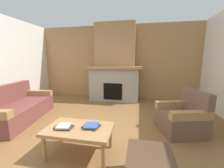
{
  "coord_description": "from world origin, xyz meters",
  "views": [
    {
      "loc": [
        0.87,
        -2.3,
        1.44
      ],
      "look_at": [
        0.26,
        0.81,
        0.89
      ],
      "focal_mm": 22.33,
      "sensor_mm": 36.0,
      "label": 1
    }
  ],
  "objects_px": {
    "fireplace": "(115,68)",
    "couch": "(17,109)",
    "coffee_table": "(79,131)",
    "armchair": "(182,118)"
  },
  "relations": [
    {
      "from": "fireplace",
      "to": "couch",
      "type": "bearing_deg",
      "value": -131.51
    },
    {
      "from": "fireplace",
      "to": "couch",
      "type": "relative_size",
      "value": 1.41
    },
    {
      "from": "couch",
      "to": "coffee_table",
      "type": "relative_size",
      "value": 1.92
    },
    {
      "from": "fireplace",
      "to": "armchair",
      "type": "height_order",
      "value": "fireplace"
    },
    {
      "from": "couch",
      "to": "armchair",
      "type": "height_order",
      "value": "same"
    },
    {
      "from": "couch",
      "to": "coffee_table",
      "type": "height_order",
      "value": "couch"
    },
    {
      "from": "couch",
      "to": "armchair",
      "type": "relative_size",
      "value": 2.03
    },
    {
      "from": "coffee_table",
      "to": "armchair",
      "type": "bearing_deg",
      "value": 30.55
    },
    {
      "from": "armchair",
      "to": "coffee_table",
      "type": "bearing_deg",
      "value": -149.45
    },
    {
      "from": "coffee_table",
      "to": "fireplace",
      "type": "bearing_deg",
      "value": 90.01
    }
  ]
}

